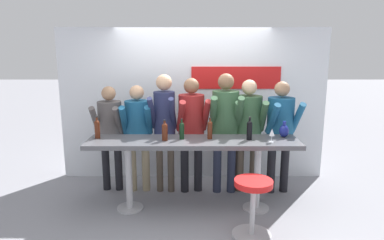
# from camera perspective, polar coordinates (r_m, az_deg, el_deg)

# --- Properties ---
(ground_plane) EXTENTS (40.00, 40.00, 0.00)m
(ground_plane) POSITION_cam_1_polar(r_m,az_deg,el_deg) (4.89, 0.00, -14.53)
(ground_plane) COLOR gray
(back_wall) EXTENTS (4.41, 0.12, 2.50)m
(back_wall) POSITION_cam_1_polar(r_m,az_deg,el_deg) (5.72, 0.03, 2.65)
(back_wall) COLOR silver
(back_wall) RESTS_ON ground_plane
(tasting_table) EXTENTS (2.81, 0.60, 0.98)m
(tasting_table) POSITION_cam_1_polar(r_m,az_deg,el_deg) (4.57, 0.00, -4.96)
(tasting_table) COLOR #4C4C51
(tasting_table) RESTS_ON ground_plane
(bar_stool) EXTENTS (0.47, 0.47, 0.70)m
(bar_stool) POSITION_cam_1_polar(r_m,az_deg,el_deg) (4.12, 9.96, -12.78)
(bar_stool) COLOR #B2B2B7
(bar_stool) RESTS_ON ground_plane
(person_far_left) EXTENTS (0.44, 0.53, 1.62)m
(person_far_left) POSITION_cam_1_polar(r_m,az_deg,el_deg) (5.31, -13.67, -1.20)
(person_far_left) COLOR black
(person_far_left) RESTS_ON ground_plane
(person_left) EXTENTS (0.46, 0.54, 1.64)m
(person_left) POSITION_cam_1_polar(r_m,az_deg,el_deg) (5.20, -9.20, -1.20)
(person_left) COLOR gray
(person_left) RESTS_ON ground_plane
(person_center_left) EXTENTS (0.41, 0.55, 1.80)m
(person_center_left) POSITION_cam_1_polar(r_m,az_deg,el_deg) (5.09, -4.80, 0.12)
(person_center_left) COLOR #473D33
(person_center_left) RESTS_ON ground_plane
(person_center) EXTENTS (0.52, 0.62, 1.75)m
(person_center) POSITION_cam_1_polar(r_m,az_deg,el_deg) (5.09, -0.26, -0.51)
(person_center) COLOR black
(person_center) RESTS_ON ground_plane
(person_center_right) EXTENTS (0.47, 0.58, 1.82)m
(person_center_right) POSITION_cam_1_polar(r_m,az_deg,el_deg) (5.08, 5.39, -0.09)
(person_center_right) COLOR #23283D
(person_center_right) RESTS_ON ground_plane
(person_right) EXTENTS (0.48, 0.56, 1.73)m
(person_right) POSITION_cam_1_polar(r_m,az_deg,el_deg) (5.18, 9.17, -0.65)
(person_right) COLOR #473D33
(person_right) RESTS_ON ground_plane
(person_far_right) EXTENTS (0.52, 0.61, 1.70)m
(person_far_right) POSITION_cam_1_polar(r_m,az_deg,el_deg) (5.24, 14.35, -0.89)
(person_far_right) COLOR black
(person_far_right) RESTS_ON ground_plane
(wine_bottle_0) EXTENTS (0.07, 0.07, 0.28)m
(wine_bottle_0) POSITION_cam_1_polar(r_m,az_deg,el_deg) (4.55, -1.89, -1.65)
(wine_bottle_0) COLOR black
(wine_bottle_0) RESTS_ON tasting_table
(wine_bottle_1) EXTENTS (0.07, 0.07, 0.30)m
(wine_bottle_1) POSITION_cam_1_polar(r_m,az_deg,el_deg) (4.76, -15.71, -1.33)
(wine_bottle_1) COLOR #4C1E0F
(wine_bottle_1) RESTS_ON tasting_table
(wine_bottle_2) EXTENTS (0.08, 0.08, 0.27)m
(wine_bottle_2) POSITION_cam_1_polar(r_m,az_deg,el_deg) (4.50, -4.74, -1.80)
(wine_bottle_2) COLOR #4C1E0F
(wine_bottle_2) RESTS_ON tasting_table
(wine_bottle_3) EXTENTS (0.07, 0.07, 0.31)m
(wine_bottle_3) POSITION_cam_1_polar(r_m,az_deg,el_deg) (4.58, 9.38, -1.53)
(wine_bottle_3) COLOR black
(wine_bottle_3) RESTS_ON tasting_table
(wine_bottle_4) EXTENTS (0.07, 0.07, 0.30)m
(wine_bottle_4) POSITION_cam_1_polar(r_m,az_deg,el_deg) (4.56, 2.83, -1.51)
(wine_bottle_4) COLOR #4C1E0F
(wine_bottle_4) RESTS_ON tasting_table
(wine_glass_0) EXTENTS (0.07, 0.07, 0.18)m
(wine_glass_0) POSITION_cam_1_polar(r_m,az_deg,el_deg) (4.51, 13.01, -2.09)
(wine_glass_0) COLOR silver
(wine_glass_0) RESTS_ON tasting_table
(decorative_vase) EXTENTS (0.13, 0.13, 0.22)m
(decorative_vase) POSITION_cam_1_polar(r_m,az_deg,el_deg) (4.82, 14.91, -1.73)
(decorative_vase) COLOR navy
(decorative_vase) RESTS_ON tasting_table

